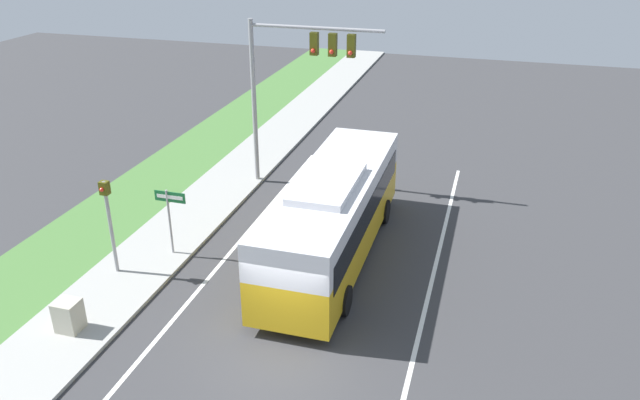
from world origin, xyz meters
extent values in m
plane|color=#38383A|center=(0.00, 0.00, 0.00)|extent=(80.00, 80.00, 0.00)
cube|color=#9E9E99|center=(-6.20, 0.00, 0.06)|extent=(2.80, 80.00, 0.12)
cube|color=silver|center=(-3.60, 0.00, 0.00)|extent=(0.14, 30.00, 0.01)
cube|color=silver|center=(3.60, 0.00, 0.00)|extent=(0.14, 30.00, 0.01)
cube|color=gold|center=(0.02, 5.60, 1.11)|extent=(2.57, 10.26, 1.47)
cube|color=silver|center=(0.02, 5.60, 2.45)|extent=(2.57, 10.26, 1.20)
cube|color=black|center=(0.02, 5.60, 2.03)|extent=(2.61, 9.44, 0.91)
cube|color=silver|center=(0.02, 4.83, 3.17)|extent=(1.80, 3.59, 0.24)
cylinder|color=black|center=(-1.21, 8.78, 0.47)|extent=(0.28, 0.94, 0.94)
cylinder|color=black|center=(1.26, 8.78, 0.47)|extent=(0.28, 0.94, 0.94)
cylinder|color=black|center=(-1.21, 2.42, 0.47)|extent=(0.28, 0.94, 0.94)
cylinder|color=black|center=(1.26, 2.42, 0.47)|extent=(0.28, 0.94, 0.94)
cylinder|color=#939399|center=(-5.05, 11.22, 3.59)|extent=(0.20, 0.20, 7.18)
cylinder|color=#939399|center=(-2.27, 11.22, 6.93)|extent=(5.56, 0.14, 0.14)
cube|color=#47470F|center=(-2.34, 11.22, 6.31)|extent=(0.32, 0.28, 0.90)
sphere|color=red|center=(-2.34, 11.04, 6.06)|extent=(0.18, 0.18, 0.18)
cube|color=#47470F|center=(-1.57, 11.22, 6.31)|extent=(0.32, 0.28, 0.90)
sphere|color=red|center=(-1.57, 11.04, 6.06)|extent=(0.18, 0.18, 0.18)
cube|color=#47470F|center=(-0.81, 11.22, 6.31)|extent=(0.32, 0.28, 0.90)
sphere|color=red|center=(-0.81, 11.04, 6.06)|extent=(0.18, 0.18, 0.18)
cylinder|color=#939399|center=(-6.66, 2.47, 1.70)|extent=(0.12, 0.12, 3.40)
cube|color=#47470F|center=(-6.66, 2.47, 3.18)|extent=(0.28, 0.24, 0.44)
sphere|color=red|center=(-6.66, 2.32, 3.18)|extent=(0.14, 0.14, 0.14)
cylinder|color=#939399|center=(-5.47, 4.12, 1.27)|extent=(0.08, 0.08, 2.54)
cube|color=#145B2D|center=(-5.35, 4.12, 2.31)|extent=(1.15, 0.03, 0.38)
cube|color=white|center=(-5.35, 4.10, 2.31)|extent=(0.97, 0.01, 0.13)
cube|color=#B7B29E|center=(-6.14, -0.75, 0.59)|extent=(0.68, 0.63, 0.95)
camera|label=1|loc=(4.98, -12.93, 11.21)|focal=35.00mm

